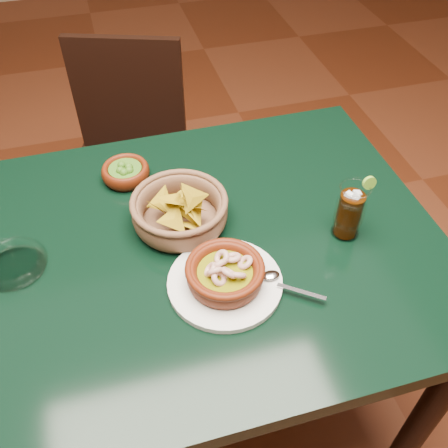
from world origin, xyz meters
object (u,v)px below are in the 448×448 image
object	(u,v)px
dining_table	(160,281)
dining_chair	(129,159)
chip_basket	(180,211)
shrimp_plate	(225,275)
cola_drink	(350,211)

from	to	relation	value
dining_table	dining_chair	size ratio (longest dim) A/B	1.43
chip_basket	dining_table	bearing A→B (deg)	-135.78
dining_chair	chip_basket	distance (m)	0.72
dining_table	chip_basket	bearing A→B (deg)	44.22
shrimp_plate	cola_drink	xyz separation A→B (m)	(0.28, 0.07, 0.03)
dining_table	chip_basket	size ratio (longest dim) A/B	5.05
dining_chair	shrimp_plate	bearing A→B (deg)	-82.50
cola_drink	dining_chair	bearing A→B (deg)	117.33
shrimp_plate	chip_basket	world-z (taller)	chip_basket
chip_basket	cola_drink	distance (m)	0.35
shrimp_plate	dining_chair	bearing A→B (deg)	97.50
dining_table	dining_chair	distance (m)	0.72
dining_table	shrimp_plate	distance (m)	0.21
shrimp_plate	chip_basket	xyz separation A→B (m)	(-0.05, 0.19, 0.01)
cola_drink	chip_basket	bearing A→B (deg)	159.69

